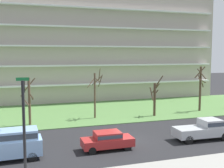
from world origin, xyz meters
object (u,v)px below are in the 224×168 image
Objects in this scene: tree_center at (155,97)px; van_blue_center_left at (7,143)px; tree_left at (95,92)px; traffic_signal_mast at (24,109)px; tree_far_left at (29,100)px; pickup_silver_near_left at (204,129)px; sedan_red_center_right at (108,140)px; tree_right at (200,87)px.

tree_center is 20.72m from van_blue_center_left.
traffic_signal_mast is (-8.67, -14.62, 1.09)m from tree_left.
traffic_signal_mast is at bearing -140.57° from tree_center.
tree_far_left is 19.12m from pickup_silver_near_left.
tree_left is 7.87m from tree_center.
sedan_red_center_right is at bearing -60.07° from tree_far_left.
tree_right is 1.18× the size of pickup_silver_near_left.
pickup_silver_near_left is at bearing -0.30° from sedan_red_center_right.
tree_left is 15.56m from van_blue_center_left.
tree_left is 1.18× the size of pickup_silver_near_left.
pickup_silver_near_left is 17.70m from van_blue_center_left.
tree_far_left is 13.61m from traffic_signal_mast.
tree_right is at bearing 7.85° from tree_center.
pickup_silver_near_left is (-7.70, -11.70, -2.52)m from tree_right.
traffic_signal_mast reaches higher than tree_center.
van_blue_center_left is at bearing -155.28° from tree_right.
traffic_signal_mast is (-0.61, -13.50, 1.57)m from tree_far_left.
van_blue_center_left is 0.80× the size of traffic_signal_mast.
traffic_signal_mast is at bearing -92.58° from tree_far_left.
tree_right is 1.46× the size of sedan_red_center_right.
tree_left reaches higher than tree_far_left.
pickup_silver_near_left is at bearing -123.33° from tree_right.
tree_right is 14.23m from pickup_silver_near_left.
tree_center is 0.84× the size of tree_right.
tree_center is 0.83× the size of traffic_signal_mast.
sedan_red_center_right is (-17.33, -11.69, -2.67)m from tree_right.
tree_right is 0.98× the size of traffic_signal_mast.
tree_right is at bearing 31.16° from traffic_signal_mast.
tree_far_left is 8.15m from tree_left.
sedan_red_center_right is at bearing -99.34° from tree_left.
tree_left reaches higher than sedan_red_center_right.
tree_far_left is at bearing 87.42° from traffic_signal_mast.
tree_right is (7.66, 1.06, 0.99)m from tree_center.
tree_left is at bearing 171.78° from tree_center.
pickup_silver_near_left reaches higher than sedan_red_center_right.
tree_left reaches higher than tree_center.
tree_far_left is at bearing -172.13° from tree_left.
sedan_red_center_right is at bearing -146.00° from tree_right.
van_blue_center_left is (-17.70, 0.01, 0.38)m from pickup_silver_near_left.
tree_right is at bearing 33.75° from sedan_red_center_right.
sedan_red_center_right is (8.06, -0.00, -0.52)m from van_blue_center_left.
tree_left reaches higher than pickup_silver_near_left.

